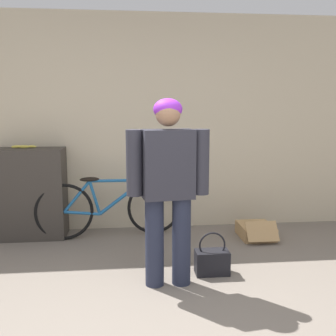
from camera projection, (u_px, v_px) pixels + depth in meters
wall_back at (140, 123)px, 4.78m from camera, size 8.00×0.07×2.60m
side_shelf at (30, 193)px, 4.52m from camera, size 0.80×0.41×1.03m
person at (168, 180)px, 3.24m from camera, size 0.68×0.27×1.57m
bicycle at (110, 207)px, 4.54m from camera, size 1.69×0.46×0.73m
banana at (24, 147)px, 4.49m from camera, size 0.29×0.08×0.03m
handbag at (212, 261)px, 3.56m from camera, size 0.30×0.18×0.39m
cardboard_box at (256, 231)px, 4.56m from camera, size 0.37×0.52×0.24m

